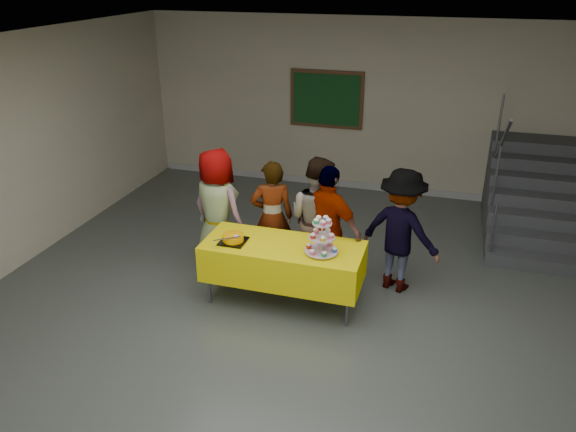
{
  "coord_description": "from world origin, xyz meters",
  "views": [
    {
      "loc": [
        1.42,
        -4.58,
        3.76
      ],
      "look_at": [
        -0.31,
        1.18,
        1.05
      ],
      "focal_mm": 35.0,
      "sensor_mm": 36.0,
      "label": 1
    }
  ],
  "objects_px": {
    "cupcake_stand": "(322,239)",
    "schoolchild_d": "(328,228)",
    "schoolchild_a": "(217,210)",
    "schoolchild_c": "(317,219)",
    "bear_cake": "(233,237)",
    "schoolchild_b": "(272,217)",
    "schoolchild_e": "(401,231)",
    "staircase": "(531,197)",
    "bake_table": "(283,261)",
    "noticeboard": "(326,99)"
  },
  "relations": [
    {
      "from": "schoolchild_e",
      "to": "bear_cake",
      "type": "bearing_deg",
      "value": 44.66
    },
    {
      "from": "staircase",
      "to": "bake_table",
      "type": "bearing_deg",
      "value": -133.72
    },
    {
      "from": "bake_table",
      "to": "cupcake_stand",
      "type": "distance_m",
      "value": 0.63
    },
    {
      "from": "staircase",
      "to": "noticeboard",
      "type": "relative_size",
      "value": 1.85
    },
    {
      "from": "bake_table",
      "to": "bear_cake",
      "type": "distance_m",
      "value": 0.65
    },
    {
      "from": "staircase",
      "to": "noticeboard",
      "type": "distance_m",
      "value": 3.72
    },
    {
      "from": "cupcake_stand",
      "to": "schoolchild_a",
      "type": "distance_m",
      "value": 1.71
    },
    {
      "from": "schoolchild_b",
      "to": "schoolchild_e",
      "type": "height_order",
      "value": "schoolchild_e"
    },
    {
      "from": "cupcake_stand",
      "to": "bear_cake",
      "type": "bearing_deg",
      "value": -178.62
    },
    {
      "from": "bake_table",
      "to": "schoolchild_a",
      "type": "distance_m",
      "value": 1.27
    },
    {
      "from": "bake_table",
      "to": "schoolchild_a",
      "type": "xyz_separation_m",
      "value": [
        -1.08,
        0.6,
        0.27
      ]
    },
    {
      "from": "schoolchild_c",
      "to": "noticeboard",
      "type": "relative_size",
      "value": 1.26
    },
    {
      "from": "schoolchild_e",
      "to": "staircase",
      "type": "distance_m",
      "value": 2.99
    },
    {
      "from": "cupcake_stand",
      "to": "schoolchild_d",
      "type": "height_order",
      "value": "schoolchild_d"
    },
    {
      "from": "schoolchild_a",
      "to": "schoolchild_c",
      "type": "distance_m",
      "value": 1.32
    },
    {
      "from": "schoolchild_a",
      "to": "schoolchild_b",
      "type": "relative_size",
      "value": 1.07
    },
    {
      "from": "cupcake_stand",
      "to": "schoolchild_b",
      "type": "distance_m",
      "value": 1.16
    },
    {
      "from": "schoolchild_c",
      "to": "staircase",
      "type": "height_order",
      "value": "staircase"
    },
    {
      "from": "bear_cake",
      "to": "staircase",
      "type": "xyz_separation_m",
      "value": [
        3.59,
        3.25,
        -0.34
      ]
    },
    {
      "from": "cupcake_stand",
      "to": "schoolchild_d",
      "type": "relative_size",
      "value": 0.28
    },
    {
      "from": "schoolchild_d",
      "to": "staircase",
      "type": "relative_size",
      "value": 0.67
    },
    {
      "from": "bake_table",
      "to": "bear_cake",
      "type": "relative_size",
      "value": 5.25
    },
    {
      "from": "schoolchild_b",
      "to": "schoolchild_c",
      "type": "height_order",
      "value": "schoolchild_c"
    },
    {
      "from": "schoolchild_c",
      "to": "schoolchild_d",
      "type": "xyz_separation_m",
      "value": [
        0.19,
        -0.19,
        -0.02
      ]
    },
    {
      "from": "schoolchild_e",
      "to": "staircase",
      "type": "xyz_separation_m",
      "value": [
        1.73,
        2.42,
        -0.3
      ]
    },
    {
      "from": "cupcake_stand",
      "to": "schoolchild_a",
      "type": "xyz_separation_m",
      "value": [
        -1.56,
        0.68,
        -0.13
      ]
    },
    {
      "from": "bear_cake",
      "to": "schoolchild_a",
      "type": "height_order",
      "value": "schoolchild_a"
    },
    {
      "from": "bake_table",
      "to": "staircase",
      "type": "relative_size",
      "value": 0.78
    },
    {
      "from": "schoolchild_d",
      "to": "staircase",
      "type": "bearing_deg",
      "value": -111.42
    },
    {
      "from": "schoolchild_d",
      "to": "schoolchild_b",
      "type": "bearing_deg",
      "value": 10.6
    },
    {
      "from": "schoolchild_b",
      "to": "staircase",
      "type": "height_order",
      "value": "staircase"
    },
    {
      "from": "bake_table",
      "to": "schoolchild_c",
      "type": "bearing_deg",
      "value": 72.17
    },
    {
      "from": "schoolchild_b",
      "to": "schoolchild_c",
      "type": "xyz_separation_m",
      "value": [
        0.6,
        0.02,
        0.05
      ]
    },
    {
      "from": "bake_table",
      "to": "bear_cake",
      "type": "xyz_separation_m",
      "value": [
        -0.58,
        -0.1,
        0.27
      ]
    },
    {
      "from": "cupcake_stand",
      "to": "staircase",
      "type": "bearing_deg",
      "value": 51.86
    },
    {
      "from": "cupcake_stand",
      "to": "schoolchild_a",
      "type": "bearing_deg",
      "value": 156.61
    },
    {
      "from": "schoolchild_b",
      "to": "staircase",
      "type": "distance_m",
      "value": 4.18
    },
    {
      "from": "bear_cake",
      "to": "schoolchild_a",
      "type": "xyz_separation_m",
      "value": [
        -0.5,
        0.7,
        -0.0
      ]
    },
    {
      "from": "bake_table",
      "to": "schoolchild_e",
      "type": "relative_size",
      "value": 1.19
    },
    {
      "from": "schoolchild_c",
      "to": "schoolchild_e",
      "type": "height_order",
      "value": "schoolchild_c"
    },
    {
      "from": "bake_table",
      "to": "schoolchild_e",
      "type": "distance_m",
      "value": 1.49
    },
    {
      "from": "schoolchild_a",
      "to": "schoolchild_c",
      "type": "height_order",
      "value": "schoolchild_a"
    },
    {
      "from": "cupcake_stand",
      "to": "schoolchild_c",
      "type": "height_order",
      "value": "schoolchild_c"
    },
    {
      "from": "bear_cake",
      "to": "noticeboard",
      "type": "xyz_separation_m",
      "value": [
        0.14,
        4.09,
        0.77
      ]
    },
    {
      "from": "noticeboard",
      "to": "bear_cake",
      "type": "bearing_deg",
      "value": -92.0
    },
    {
      "from": "bear_cake",
      "to": "schoolchild_c",
      "type": "distance_m",
      "value": 1.15
    },
    {
      "from": "schoolchild_b",
      "to": "schoolchild_c",
      "type": "distance_m",
      "value": 0.6
    },
    {
      "from": "schoolchild_a",
      "to": "cupcake_stand",
      "type": "bearing_deg",
      "value": 175.89
    },
    {
      "from": "bake_table",
      "to": "noticeboard",
      "type": "height_order",
      "value": "noticeboard"
    },
    {
      "from": "bear_cake",
      "to": "schoolchild_d",
      "type": "xyz_separation_m",
      "value": [
        1.0,
        0.63,
        -0.03
      ]
    }
  ]
}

